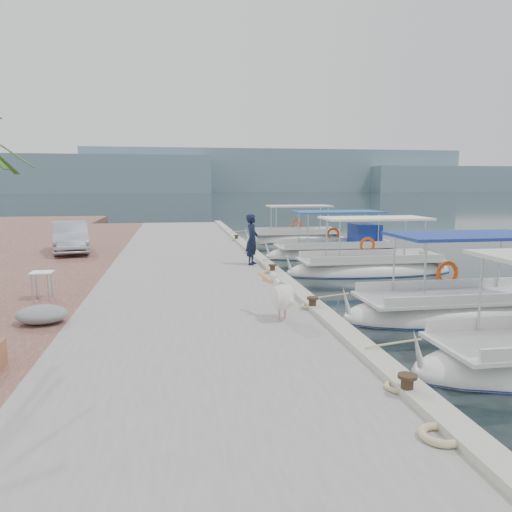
{
  "coord_description": "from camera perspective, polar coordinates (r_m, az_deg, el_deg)",
  "views": [
    {
      "loc": [
        -3.59,
        -14.88,
        3.53
      ],
      "look_at": [
        -1.0,
        1.0,
        1.2
      ],
      "focal_mm": 35.0,
      "sensor_mm": 36.0,
      "label": 1
    }
  ],
  "objects": [
    {
      "name": "cobblestone_strip",
      "position": [
        20.62,
        -21.49,
        -1.49
      ],
      "size": [
        4.0,
        40.0,
        0.5
      ],
      "primitive_type": "cube",
      "color": "brown",
      "rests_on": "ground"
    },
    {
      "name": "pelican",
      "position": [
        11.25,
        2.92,
        -4.6
      ],
      "size": [
        0.77,
        1.32,
        1.04
      ],
      "color": "tan",
      "rests_on": "concrete_quay"
    },
    {
      "name": "distant_hills",
      "position": [
        218.94,
        -0.56,
        9.31
      ],
      "size": [
        330.0,
        60.0,
        18.0
      ],
      "color": "gray",
      "rests_on": "ground"
    },
    {
      "name": "rope_coil",
      "position": [
        6.72,
        20.39,
        -18.62
      ],
      "size": [
        0.54,
        0.54,
        0.1
      ],
      "primitive_type": "torus",
      "color": "#C6B284",
      "rests_on": "concrete_quay"
    },
    {
      "name": "mooring_bollards",
      "position": [
        16.94,
        1.9,
        -1.41
      ],
      "size": [
        0.28,
        20.28,
        0.33
      ],
      "color": "black",
      "rests_on": "concrete_quay"
    },
    {
      "name": "folding_table",
      "position": [
        14.37,
        -23.26,
        -2.49
      ],
      "size": [
        0.55,
        0.55,
        0.73
      ],
      "color": "silver",
      "rests_on": "cobblestone_strip"
    },
    {
      "name": "fishing_caique_b",
      "position": [
        14.47,
        22.01,
        -5.99
      ],
      "size": [
        6.46,
        2.37,
        2.83
      ],
      "color": "silver",
      "rests_on": "ground"
    },
    {
      "name": "fishing_caique_e",
      "position": [
        30.85,
        4.63,
        1.88
      ],
      "size": [
        6.4,
        2.18,
        2.83
      ],
      "color": "silver",
      "rests_on": "ground"
    },
    {
      "name": "concrete_quay",
      "position": [
        20.16,
        -7.47,
        -1.2
      ],
      "size": [
        6.0,
        40.0,
        0.5
      ],
      "primitive_type": "cube",
      "color": "gray",
      "rests_on": "ground"
    },
    {
      "name": "fishing_caique_d",
      "position": [
        24.66,
        9.13,
        0.36
      ],
      "size": [
        6.92,
        2.34,
        2.83
      ],
      "color": "silver",
      "rests_on": "ground"
    },
    {
      "name": "parked_car",
      "position": [
        23.7,
        -20.43,
        2.04
      ],
      "size": [
        2.27,
        4.36,
        1.37
      ],
      "primitive_type": "imported",
      "rotation": [
        0.0,
        0.0,
        0.21
      ],
      "color": "#B2B8CC",
      "rests_on": "cobblestone_strip"
    },
    {
      "name": "ground",
      "position": [
        15.71,
        4.21,
        -4.77
      ],
      "size": [
        400.0,
        400.0,
        0.0
      ],
      "primitive_type": "plane",
      "color": "black",
      "rests_on": "ground"
    },
    {
      "name": "tarp_bundle",
      "position": [
        11.95,
        -23.27,
        -6.15
      ],
      "size": [
        1.1,
        0.9,
        0.4
      ],
      "primitive_type": "ellipsoid",
      "color": "gray",
      "rests_on": "cobblestone_strip"
    },
    {
      "name": "fisherman",
      "position": [
        18.79,
        -0.45,
        1.9
      ],
      "size": [
        0.69,
        0.82,
        1.91
      ],
      "primitive_type": "imported",
      "rotation": [
        0.0,
        0.0,
        1.17
      ],
      "color": "black",
      "rests_on": "concrete_quay"
    },
    {
      "name": "fishing_caique_c",
      "position": [
        20.39,
        12.83,
        -1.58
      ],
      "size": [
        6.88,
        2.2,
        2.83
      ],
      "color": "silver",
      "rests_on": "ground"
    },
    {
      "name": "quay_curb",
      "position": [
        20.38,
        0.35,
        -0.14
      ],
      "size": [
        0.44,
        40.0,
        0.12
      ],
      "primitive_type": "cube",
      "color": "#A7A494",
      "rests_on": "concrete_quay"
    }
  ]
}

